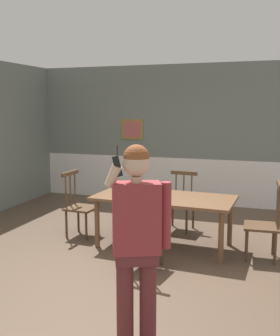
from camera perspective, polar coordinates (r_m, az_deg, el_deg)
name	(u,v)px	position (r m, az deg, el deg)	size (l,w,h in m)	color
ground_plane	(127,260)	(5.32, -1.86, -12.94)	(7.40, 7.40, 0.00)	brown
room_back_partition	(185,137)	(8.20, 6.47, 4.39)	(6.42, 0.17, 2.82)	slate
dining_table	(164,202)	(5.63, 3.46, -4.83)	(1.98, 1.01, 0.72)	brown
chair_near_window	(180,201)	(6.47, 5.78, -4.70)	(0.48, 0.48, 0.93)	#513823
chair_by_doorway	(80,206)	(6.21, -8.64, -5.34)	(0.46, 0.46, 0.99)	#513823
chair_at_table_head	(264,224)	(5.44, 17.37, -7.60)	(0.46, 0.46, 1.02)	#513823
chair_opposite_corner	(142,231)	(4.90, 0.30, -8.95)	(0.49, 0.49, 0.97)	#513823
person_figure	(137,234)	(3.23, -0.39, -9.39)	(0.49, 0.35, 1.68)	brown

